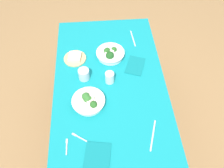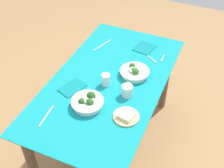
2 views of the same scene
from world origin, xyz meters
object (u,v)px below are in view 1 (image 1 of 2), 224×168
broccoli_bowl_far (89,101)px  water_glass_center (110,78)px  table_knife_left (133,38)px  fork_by_near_bowl (79,137)px  bread_side_plate (75,58)px  napkin_folded_upper (135,66)px  table_knife_right (153,135)px  fork_by_far_bowl (67,146)px  broccoli_bowl_near (110,54)px  napkin_folded_lower (97,156)px  water_glass_side (84,74)px

broccoli_bowl_far → water_glass_center: 0.24m
table_knife_left → fork_by_near_bowl: bearing=-31.9°
bread_side_plate → napkin_folded_upper: bearing=-103.3°
table_knife_left → bread_side_plate: bearing=-72.0°
table_knife_left → table_knife_right: 0.89m
table_knife_left → napkin_folded_upper: (-0.31, 0.02, 0.00)m
water_glass_center → napkin_folded_upper: (0.13, -0.21, -0.04)m
fork_by_near_bowl → table_knife_left: same height
broccoli_bowl_far → bread_side_plate: bearing=13.1°
bread_side_plate → water_glass_center: 0.35m
bread_side_plate → fork_by_far_bowl: bearing=176.8°
broccoli_bowl_near → fork_by_near_bowl: bearing=159.8°
broccoli_bowl_near → table_knife_left: broccoli_bowl_near is taller
fork_by_near_bowl → napkin_folded_lower: 0.17m
table_knife_left → fork_by_far_bowl: bearing=-34.1°
water_glass_center → table_knife_right: water_glass_center is taller
broccoli_bowl_far → table_knife_right: broccoli_bowl_far is taller
bread_side_plate → fork_by_near_bowl: 0.67m
table_knife_left → table_knife_right: same height
fork_by_far_bowl → fork_by_near_bowl: same height
bread_side_plate → table_knife_left: (0.20, -0.48, -0.01)m
broccoli_bowl_far → table_knife_right: size_ratio=1.05×
table_knife_right → broccoli_bowl_far: bearing=74.2°
table_knife_right → napkin_folded_lower: (-0.10, 0.35, 0.00)m
fork_by_far_bowl → fork_by_near_bowl: bearing=-54.7°
broccoli_bowl_near → bread_side_plate: (-0.00, 0.28, -0.02)m
fork_by_near_bowl → table_knife_left: bearing=-83.9°
water_glass_center → napkin_folded_lower: bearing=168.4°
fork_by_near_bowl → table_knife_right: bearing=-149.3°
bread_side_plate → table_knife_left: 0.52m
fork_by_near_bowl → broccoli_bowl_far: bearing=-71.9°
broccoli_bowl_far → table_knife_left: (0.62, -0.39, -0.03)m
broccoli_bowl_far → napkin_folded_upper: 0.48m
water_glass_side → table_knife_left: (0.40, -0.41, -0.04)m
bread_side_plate → water_glass_side: 0.21m
fork_by_far_bowl → napkin_folded_lower: 0.20m
broccoli_bowl_near → bread_side_plate: bearing=90.6°
broccoli_bowl_near → napkin_folded_upper: (-0.11, -0.18, -0.03)m
fork_by_far_bowl → napkin_folded_upper: bearing=-39.7°
water_glass_side → napkin_folded_upper: bearing=-77.3°
broccoli_bowl_near → table_knife_right: (-0.69, -0.21, -0.03)m
fork_by_near_bowl → table_knife_right: same height
broccoli_bowl_near → napkin_folded_upper: 0.22m
broccoli_bowl_far → napkin_folded_upper: (0.32, -0.36, -0.03)m
water_glass_center → fork_by_near_bowl: water_glass_center is taller
bread_side_plate → fork_by_far_bowl: (-0.72, 0.04, -0.01)m
broccoli_bowl_near → napkin_folded_lower: 0.81m
broccoli_bowl_far → bread_side_plate: (0.42, 0.10, -0.02)m
bread_side_plate → broccoli_bowl_far: bearing=-166.9°
fork_by_far_bowl → napkin_folded_upper: (0.61, -0.50, 0.00)m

